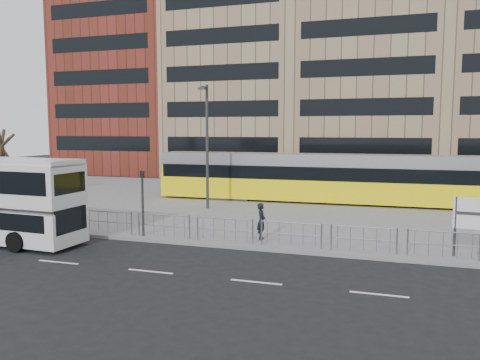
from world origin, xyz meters
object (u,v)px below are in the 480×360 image
(pedestrian, at_px, (261,221))
(bare_tree, at_px, (0,124))
(traffic_light_west, at_px, (142,194))
(lamp_post_west, at_px, (207,141))
(tram, at_px, (360,179))

(pedestrian, bearing_deg, bare_tree, 60.74)
(traffic_light_west, distance_m, lamp_post_west, 8.42)
(tram, relative_size, traffic_light_west, 9.11)
(traffic_light_west, height_order, bare_tree, bare_tree)
(tram, distance_m, lamp_post_west, 10.69)
(tram, bearing_deg, traffic_light_west, -126.62)
(pedestrian, bearing_deg, traffic_light_west, 89.05)
(tram, bearing_deg, lamp_post_west, -153.29)
(pedestrian, height_order, lamp_post_west, lamp_post_west)
(lamp_post_west, bearing_deg, bare_tree, -179.58)
(traffic_light_west, bearing_deg, tram, 73.17)
(pedestrian, height_order, traffic_light_west, traffic_light_west)
(traffic_light_west, relative_size, lamp_post_west, 0.40)
(tram, relative_size, pedestrian, 16.90)
(tram, distance_m, pedestrian, 12.53)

